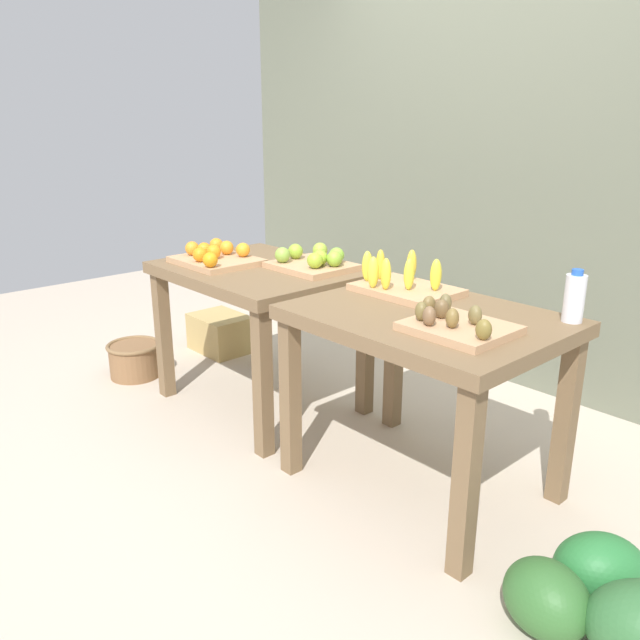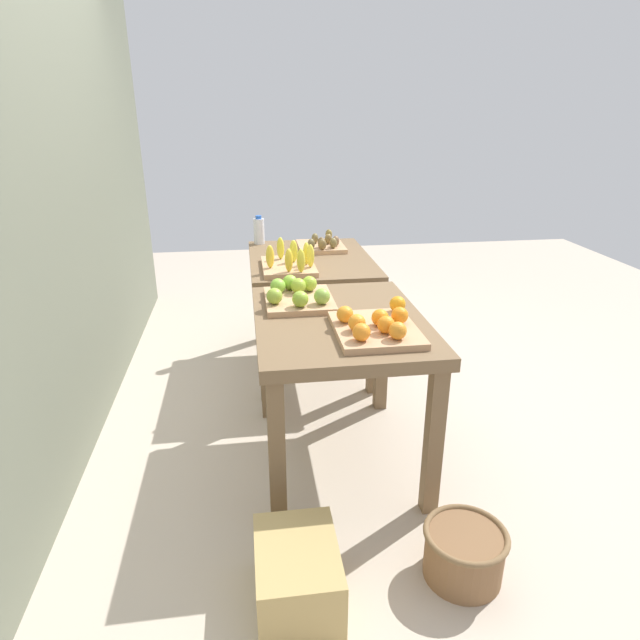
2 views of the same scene
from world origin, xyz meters
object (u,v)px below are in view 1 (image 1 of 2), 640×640
at_px(apple_bin, 313,261).
at_px(kiwi_bin, 455,323).
at_px(orange_bin, 215,256).
at_px(water_bottle, 574,298).
at_px(cardboard_produce_box, 220,333).
at_px(banana_crate, 402,283).
at_px(watermelon_pile, 608,603).
at_px(display_table_right, 426,340).
at_px(display_table_left, 260,288).
at_px(wicker_basket, 135,359).

xyz_separation_m(apple_bin, kiwi_bin, (1.10, -0.28, -0.01)).
xyz_separation_m(orange_bin, water_bottle, (1.78, 0.45, 0.06)).
bearing_deg(cardboard_produce_box, kiwi_bin, -10.52).
xyz_separation_m(banana_crate, kiwi_bin, (0.49, -0.27, -0.01)).
height_order(water_bottle, cardboard_produce_box, water_bottle).
relative_size(water_bottle, watermelon_pile, 0.31).
bearing_deg(display_table_right, water_bottle, 36.10).
xyz_separation_m(display_table_left, display_table_right, (1.12, 0.00, 0.00)).
distance_m(kiwi_bin, wicker_basket, 2.30).
relative_size(apple_bin, kiwi_bin, 1.09).
relative_size(kiwi_bin, water_bottle, 1.80).
relative_size(orange_bin, cardboard_produce_box, 1.10).
bearing_deg(watermelon_pile, water_bottle, 130.76).
bearing_deg(display_table_right, apple_bin, 168.82).
bearing_deg(apple_bin, display_table_left, -142.85).
xyz_separation_m(display_table_left, orange_bin, (-0.22, -0.13, 0.15)).
distance_m(orange_bin, banana_crate, 1.10).
bearing_deg(water_bottle, cardboard_produce_box, -179.50).
distance_m(apple_bin, kiwi_bin, 1.14).
xyz_separation_m(orange_bin, watermelon_pile, (2.27, -0.12, -0.69)).
height_order(display_table_left, display_table_right, same).
relative_size(display_table_left, water_bottle, 5.08).
distance_m(apple_bin, cardboard_produce_box, 1.31).
bearing_deg(orange_bin, kiwi_bin, 0.68).
relative_size(banana_crate, cardboard_produce_box, 1.10).
bearing_deg(kiwi_bin, orange_bin, -179.32).
bearing_deg(display_table_left, cardboard_produce_box, 160.97).
relative_size(kiwi_bin, wicker_basket, 1.13).
height_order(watermelon_pile, wicker_basket, watermelon_pile).
distance_m(display_table_left, cardboard_produce_box, 1.07).
xyz_separation_m(watermelon_pile, wicker_basket, (-2.89, -0.10, -0.01)).
bearing_deg(display_table_left, kiwi_bin, -4.67).
bearing_deg(apple_bin, banana_crate, -1.43).
bearing_deg(water_bottle, banana_crate, -167.28).
bearing_deg(wicker_basket, apple_bin, 26.12).
bearing_deg(cardboard_produce_box, water_bottle, 0.50).
bearing_deg(water_bottle, display_table_left, -168.37).
bearing_deg(kiwi_bin, banana_crate, 151.00).
xyz_separation_m(apple_bin, wicker_basket, (-1.07, -0.53, -0.71)).
height_order(display_table_left, wicker_basket, display_table_left).
height_order(watermelon_pile, cardboard_produce_box, watermelon_pile).
height_order(display_table_right, banana_crate, banana_crate).
bearing_deg(apple_bin, watermelon_pile, -13.13).
relative_size(display_table_right, banana_crate, 2.36).
relative_size(banana_crate, wicker_basket, 1.35).
distance_m(orange_bin, kiwi_bin, 1.55).
relative_size(banana_crate, kiwi_bin, 1.20).
bearing_deg(display_table_right, kiwi_bin, -27.12).
relative_size(banana_crate, water_bottle, 2.15).
bearing_deg(wicker_basket, cardboard_produce_box, 92.63).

